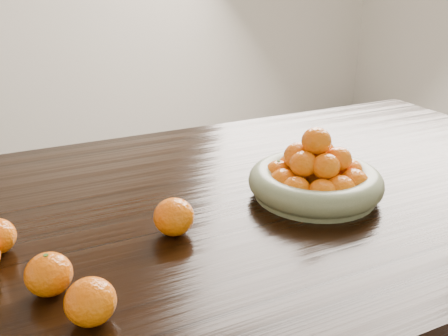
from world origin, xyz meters
name	(u,v)px	position (x,y,z in m)	size (l,w,h in m)	color
dining_table	(206,239)	(0.00, 0.00, 0.66)	(2.00, 1.00, 0.75)	black
fruit_bowl	(316,178)	(0.23, -0.07, 0.79)	(0.29, 0.29, 0.15)	gray
loose_orange_0	(49,274)	(-0.34, -0.19, 0.78)	(0.07, 0.07, 0.07)	orange
loose_orange_1	(91,302)	(-0.30, -0.28, 0.78)	(0.07, 0.07, 0.07)	orange
loose_orange_2	(174,217)	(-0.10, -0.10, 0.79)	(0.08, 0.08, 0.07)	orange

